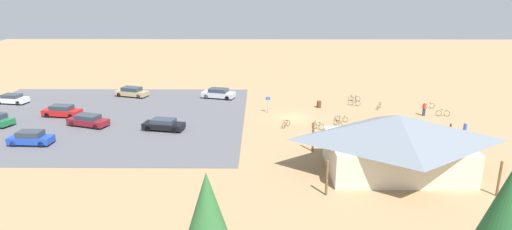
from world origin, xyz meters
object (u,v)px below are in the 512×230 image
Objects in this scene: trash_bin at (319,104)px; bicycle_red_edge_south at (286,124)px; bicycle_black_front_row at (354,98)px; car_tan_aisle_side at (132,92)px; pine_west at (510,214)px; bicycle_blue_yard_center at (338,123)px; car_black_front_row at (164,124)px; visitor_near_lot at (465,130)px; pine_east at (207,208)px; bike_pavilion at (397,141)px; bicycle_yellow_edge_north at (443,113)px; bicycle_orange_back_row at (341,119)px; car_blue_near_entry at (31,138)px; bicycle_white_by_bin at (428,106)px; bicycle_teal_yard_right at (318,126)px; car_red_end_stall at (62,111)px; bicycle_silver_lone_east at (379,106)px; visitor_at_bikes at (424,109)px; bicycle_purple_trailside at (354,103)px; car_white_back_corner at (12,99)px; car_maroon_inner_stall at (88,120)px; car_silver_second_row at (218,93)px; lot_sign at (268,102)px.

bicycle_red_edge_south is at bearing 60.08° from trash_bin.
bicycle_black_front_row is 32.23m from car_tan_aisle_side.
bicycle_blue_yard_center is (2.54, -30.48, -5.34)m from pine_west.
visitor_near_lot reaches higher than car_black_front_row.
pine_east is 27.46m from car_black_front_row.
bicycle_yellow_edge_north is at bearing -123.09° from bike_pavilion.
bicycle_orange_back_row is 1.08× the size of bicycle_red_edge_south.
bicycle_white_by_bin is at bearing -162.96° from car_blue_near_entry.
pine_west is 42.38m from bicycle_black_front_row.
bicycle_black_front_row is (9.58, -7.35, -0.01)m from bicycle_yellow_edge_north.
bicycle_teal_yard_right is 0.27× the size of car_red_end_stall.
bicycle_yellow_edge_north is 1.11× the size of bicycle_silver_lone_east.
car_red_end_stall reaches higher than bicycle_teal_yard_right.
bicycle_red_edge_south is 18.25m from visitor_at_bikes.
bicycle_purple_trailside is 11.23m from bicycle_yellow_edge_north.
visitor_at_bikes is (-54.88, 5.18, 0.21)m from car_white_back_corner.
visitor_near_lot is (-14.04, 12.08, 0.51)m from trash_bin.
bike_pavilion is 2.82× the size of car_red_end_stall.
bicycle_yellow_edge_north reaches higher than bicycle_silver_lone_east.
bicycle_silver_lone_east is at bearing -167.81° from car_maroon_inner_stall.
car_silver_second_row is at bearing -136.82° from car_maroon_inner_stall.
lot_sign is at bearing 173.46° from car_white_back_corner.
car_maroon_inner_stall reaches higher than bicycle_teal_yard_right.
car_black_front_row is (33.25, 9.31, 0.34)m from bicycle_white_by_bin.
car_red_end_stall is at bearing 8.04° from trash_bin.
pine_east is 28.50m from bicycle_teal_yard_right.
pine_east reaches higher than car_black_front_row.
lot_sign is 21.50m from bicycle_white_by_bin.
bicycle_yellow_edge_north is at bearing -167.08° from car_blue_near_entry.
visitor_near_lot reaches higher than car_maroon_inner_stall.
bike_pavilion is 7.74× the size of visitor_at_bikes.
bicycle_orange_back_row is 30.97m from car_tan_aisle_side.
pine_east is 3.70× the size of bicycle_white_by_bin.
pine_west reaches higher than bicycle_white_by_bin.
bicycle_yellow_edge_north is 2.36m from visitor_at_bikes.
bicycle_purple_trailside is 37.91m from car_red_end_stall.
car_red_end_stall is 1.00× the size of car_black_front_row.
bicycle_red_edge_south reaches higher than bicycle_silver_lone_east.
bicycle_orange_back_row is at bearing -81.71° from bike_pavilion.
bicycle_yellow_edge_north is at bearing -162.00° from bicycle_teal_yard_right.
bicycle_red_edge_south is 20.41m from bicycle_yellow_edge_north.
bicycle_white_by_bin is at bearing -150.23° from bicycle_blue_yard_center.
bicycle_red_edge_south is at bearing 3.85° from bicycle_blue_yard_center.
visitor_near_lot reaches higher than bicycle_teal_yard_right.
visitor_near_lot is at bearing 119.01° from bicycle_black_front_row.
visitor_at_bikes is (-45.29, -0.93, 0.17)m from car_red_end_stall.
car_red_end_stall is (4.70, -3.80, 0.02)m from car_maroon_inner_stall.
bicycle_orange_back_row is 0.30× the size of car_maroon_inner_stall.
visitor_near_lot is at bearing 162.68° from bicycle_blue_yard_center.
bicycle_teal_yard_right is at bearing 18.00° from bicycle_yellow_edge_north.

